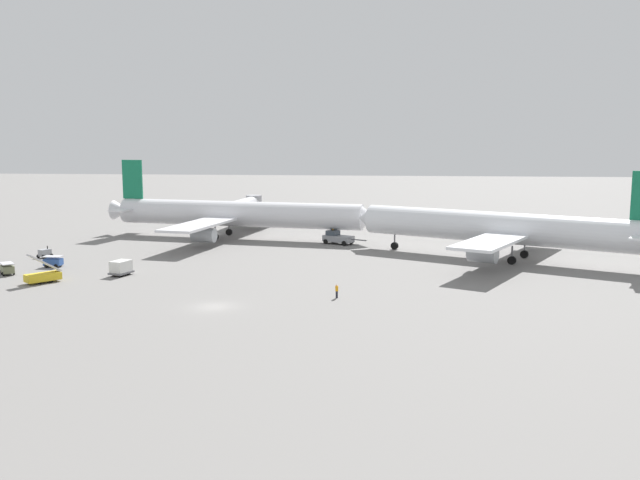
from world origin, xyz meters
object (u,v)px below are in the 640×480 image
object	(u,v)px
gse_baggage_cart_trailing	(53,261)
jet_bridge	(245,205)
gse_baggage_cart_near_cluster	(7,269)
airliner_at_gate_left	(236,214)
gse_gpu_cart_small	(45,253)
gse_stair_truck_yellow	(43,275)
airliner_being_pushed	(502,229)
ground_crew_ramp_agent_by_cones	(337,291)
pushback_tug	(338,238)
gse_container_dolly_flat	(121,267)

from	to	relation	value
gse_baggage_cart_trailing	jet_bridge	distance (m)	58.44
gse_baggage_cart_near_cluster	airliner_at_gate_left	bearing A→B (deg)	58.59
gse_gpu_cart_small	gse_stair_truck_yellow	bearing A→B (deg)	-62.26
airliner_being_pushed	gse_stair_truck_yellow	world-z (taller)	airliner_being_pushed
airliner_being_pushed	ground_crew_ramp_agent_by_cones	bearing A→B (deg)	-129.02
airliner_being_pushed	ground_crew_ramp_agent_by_cones	size ratio (longest dim) A/B	28.11
gse_gpu_cart_small	gse_baggage_cart_trailing	xyz separation A→B (m)	(5.52, -7.76, 0.07)
airliner_being_pushed	gse_baggage_cart_near_cluster	distance (m)	75.54
pushback_tug	gse_baggage_cart_trailing	bearing A→B (deg)	-145.82
gse_stair_truck_yellow	ground_crew_ramp_agent_by_cones	bearing A→B (deg)	-6.52
airliner_at_gate_left	gse_baggage_cart_near_cluster	distance (m)	46.61
airliner_at_gate_left	gse_baggage_cart_near_cluster	xyz separation A→B (m)	(-24.21, -39.64, -3.90)
pushback_tug	gse_stair_truck_yellow	xyz separation A→B (m)	(-36.84, -39.02, -0.14)
gse_stair_truck_yellow	jet_bridge	xyz separation A→B (m)	(13.02, 66.72, 3.35)
gse_container_dolly_flat	gse_stair_truck_yellow	bearing A→B (deg)	-145.24
gse_baggage_cart_near_cluster	gse_baggage_cart_trailing	xyz separation A→B (m)	(3.65, 6.30, 0.00)
airliner_being_pushed	gse_gpu_cart_small	world-z (taller)	airliner_being_pushed
airliner_at_gate_left	gse_gpu_cart_small	distance (m)	36.75
gse_container_dolly_flat	jet_bridge	xyz separation A→B (m)	(4.48, 60.80, 3.20)
pushback_tug	gse_gpu_cart_small	world-z (taller)	pushback_tug
airliner_at_gate_left	gse_baggage_cart_near_cluster	world-z (taller)	airliner_at_gate_left
gse_baggage_cart_trailing	gse_stair_truck_yellow	size ratio (longest dim) A/B	0.58
gse_gpu_cart_small	gse_container_dolly_flat	distance (m)	22.47
airliner_being_pushed	jet_bridge	distance (m)	66.21
ground_crew_ramp_agent_by_cones	jet_bridge	xyz separation A→B (m)	(-27.40, 71.34, 3.47)
airliner_being_pushed	gse_baggage_cart_trailing	size ratio (longest dim) A/B	17.50
gse_baggage_cart_near_cluster	ground_crew_ramp_agent_by_cones	distance (m)	49.33
airliner_being_pushed	gse_baggage_cart_near_cluster	world-z (taller)	airliner_being_pushed
airliner_at_gate_left	ground_crew_ramp_agent_by_cones	xyz separation A→B (m)	(24.22, -49.00, -3.86)
airliner_at_gate_left	gse_baggage_cart_trailing	bearing A→B (deg)	-121.65
airliner_at_gate_left	gse_baggage_cart_trailing	xyz separation A→B (m)	(-20.55, -33.34, -3.90)
airliner_at_gate_left	gse_gpu_cart_small	bearing A→B (deg)	-135.54
airliner_at_gate_left	gse_container_dolly_flat	size ratio (longest dim) A/B	14.95
airliner_at_gate_left	gse_baggage_cart_trailing	distance (m)	39.36
airliner_at_gate_left	pushback_tug	world-z (taller)	airliner_at_gate_left
gse_gpu_cart_small	ground_crew_ramp_agent_by_cones	xyz separation A→B (m)	(50.30, -23.41, 0.11)
pushback_tug	gse_container_dolly_flat	bearing A→B (deg)	-130.54
ground_crew_ramp_agent_by_cones	gse_gpu_cart_small	bearing A→B (deg)	155.04
gse_gpu_cart_small	ground_crew_ramp_agent_by_cones	distance (m)	55.48
gse_baggage_cart_near_cluster	gse_gpu_cart_small	bearing A→B (deg)	97.57
gse_container_dolly_flat	jet_bridge	bearing A→B (deg)	85.78
pushback_tug	ground_crew_ramp_agent_by_cones	distance (m)	43.78
gse_baggage_cart_trailing	gse_stair_truck_yellow	xyz separation A→B (m)	(4.36, -11.03, 0.16)
gse_baggage_cart_near_cluster	pushback_tug	bearing A→B (deg)	37.39
gse_gpu_cart_small	gse_container_dolly_flat	bearing A→B (deg)	-34.94
airliner_at_gate_left	pushback_tug	distance (m)	21.63
gse_gpu_cart_small	jet_bridge	size ratio (longest dim) A/B	0.13
gse_gpu_cart_small	gse_stair_truck_yellow	distance (m)	21.23
gse_gpu_cart_small	jet_bridge	xyz separation A→B (m)	(22.90, 47.93, 3.58)
airliner_being_pushed	gse_container_dolly_flat	world-z (taller)	airliner_being_pushed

